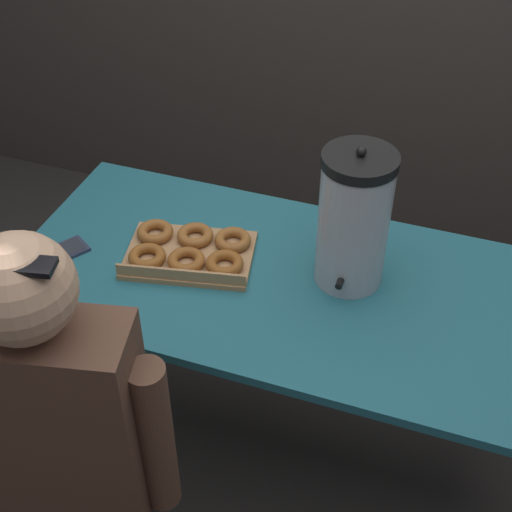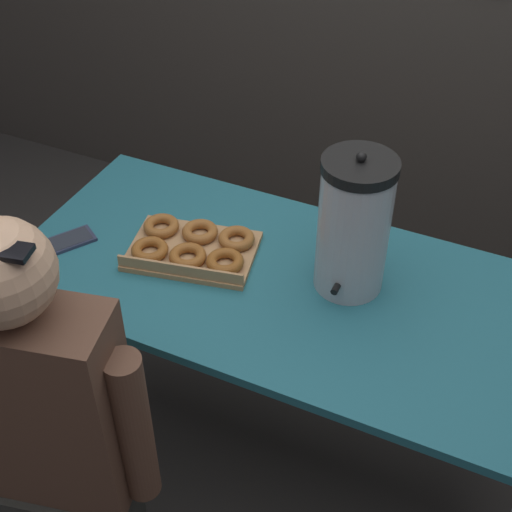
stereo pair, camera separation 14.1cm
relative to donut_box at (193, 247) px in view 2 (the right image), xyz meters
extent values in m
plane|color=#2D2B28|center=(0.28, 0.00, -0.77)|extent=(12.00, 12.00, 0.00)
cube|color=#236675|center=(0.28, 0.00, -0.04)|extent=(1.51, 0.71, 0.03)
cylinder|color=#ADADB2|center=(-0.43, -0.31, -0.41)|extent=(0.03, 0.03, 0.72)
cylinder|color=#ADADB2|center=(-0.43, 0.31, -0.41)|extent=(0.03, 0.03, 0.72)
cube|color=tan|center=(0.00, 0.00, -0.01)|extent=(0.40, 0.31, 0.02)
cube|color=tan|center=(0.02, -0.11, 0.01)|extent=(0.35, 0.08, 0.04)
torus|color=brown|center=(-0.10, -0.07, 0.01)|extent=(0.12, 0.12, 0.03)
torus|color=#925522|center=(0.01, -0.05, 0.01)|extent=(0.12, 0.12, 0.03)
torus|color=brown|center=(0.12, -0.03, 0.01)|extent=(0.13, 0.13, 0.03)
torus|color=#975A27|center=(-0.12, 0.04, 0.01)|extent=(0.15, 0.15, 0.03)
torus|color=#985B28|center=(-0.01, 0.06, 0.01)|extent=(0.11, 0.11, 0.03)
torus|color=#985B28|center=(0.10, 0.08, 0.01)|extent=(0.13, 0.13, 0.03)
cylinder|color=#B7B7BC|center=(0.44, 0.07, 0.16)|extent=(0.18, 0.18, 0.36)
cylinder|color=black|center=(0.44, 0.07, 0.35)|extent=(0.19, 0.19, 0.03)
sphere|color=black|center=(0.44, 0.07, 0.38)|extent=(0.03, 0.03, 0.03)
cylinder|color=black|center=(0.44, -0.03, 0.04)|extent=(0.02, 0.05, 0.02)
cube|color=#2D334C|center=(-0.35, -0.11, -0.02)|extent=(0.15, 0.17, 0.01)
cube|color=#2D333D|center=(-0.35, -0.11, -0.01)|extent=(0.13, 0.15, 0.00)
cube|color=brown|center=(-0.05, -0.62, -0.01)|extent=(0.41, 0.25, 0.58)
sphere|color=tan|center=(-0.05, -0.62, 0.39)|extent=(0.22, 0.22, 0.22)
cylinder|color=brown|center=(0.16, -0.58, -0.04)|extent=(0.08, 0.08, 0.46)
camera|label=1|loc=(0.68, -1.38, 1.28)|focal=50.00mm
camera|label=2|loc=(0.81, -1.33, 1.28)|focal=50.00mm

